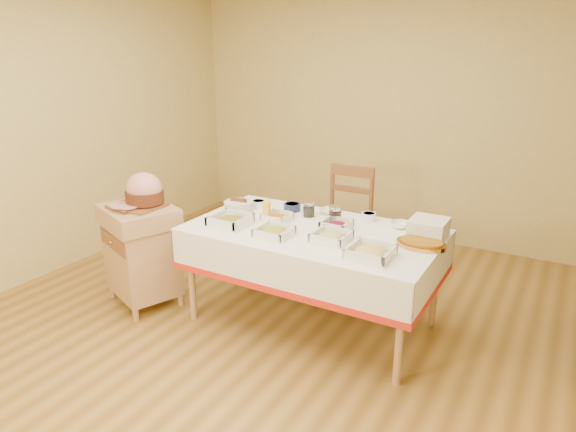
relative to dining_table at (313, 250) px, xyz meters
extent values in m
plane|color=olive|center=(-0.30, -0.30, -0.60)|extent=(5.00, 5.00, 0.00)
plane|color=#D0BB70|center=(-0.30, 2.20, 0.70)|extent=(4.50, 0.00, 4.50)
plane|color=#D0BB70|center=(-2.55, -0.30, 0.70)|extent=(0.00, 5.00, 5.00)
cube|color=tan|center=(0.00, 0.00, 0.13)|extent=(1.80, 1.00, 0.04)
cylinder|color=tan|center=(-0.82, -0.42, -0.24)|extent=(0.05, 0.05, 0.71)
cylinder|color=tan|center=(-0.82, 0.42, -0.24)|extent=(0.05, 0.05, 0.71)
cylinder|color=tan|center=(0.82, -0.42, -0.24)|extent=(0.05, 0.05, 0.71)
cylinder|color=tan|center=(0.82, 0.42, -0.24)|extent=(0.05, 0.05, 0.71)
cube|color=white|center=(0.00, 0.00, 0.16)|extent=(1.82, 1.02, 0.01)
cube|color=tan|center=(-1.35, -0.40, -0.21)|extent=(0.67, 0.62, 0.58)
cube|color=tan|center=(-1.35, -0.40, 0.16)|extent=(0.72, 0.67, 0.15)
cube|color=brown|center=(-1.35, -0.62, -0.01)|extent=(0.46, 0.19, 0.12)
sphere|color=#B98334|center=(-1.35, -0.63, -0.01)|extent=(0.03, 0.03, 0.03)
cylinder|color=tan|center=(-1.59, -0.59, -0.55)|extent=(0.05, 0.05, 0.10)
cylinder|color=tan|center=(-1.59, -0.20, -0.55)|extent=(0.05, 0.05, 0.10)
cylinder|color=tan|center=(-1.11, -0.59, -0.55)|extent=(0.05, 0.05, 0.10)
cylinder|color=tan|center=(-1.11, -0.20, -0.55)|extent=(0.05, 0.05, 0.10)
cube|color=brown|center=(-0.15, 0.87, -0.10)|extent=(0.46, 0.44, 0.03)
cylinder|color=brown|center=(-0.34, 0.68, -0.36)|extent=(0.04, 0.04, 0.48)
cylinder|color=brown|center=(-0.35, 1.06, -0.36)|extent=(0.04, 0.04, 0.48)
cylinder|color=brown|center=(0.05, 0.69, -0.36)|extent=(0.04, 0.04, 0.48)
cylinder|color=brown|center=(0.04, 1.07, -0.36)|extent=(0.04, 0.04, 0.48)
cylinder|color=brown|center=(-0.35, 1.06, 0.14)|extent=(0.04, 0.04, 0.51)
cylinder|color=brown|center=(0.04, 1.07, 0.14)|extent=(0.04, 0.04, 0.51)
cube|color=brown|center=(-0.15, 1.07, 0.36)|extent=(0.41, 0.04, 0.10)
cube|color=brown|center=(-1.35, -0.40, 0.24)|extent=(0.39, 0.31, 0.02)
ellipsoid|color=#D38C88|center=(-1.30, -0.36, 0.38)|extent=(0.29, 0.26, 0.25)
cylinder|color=#512512|center=(-1.30, -0.36, 0.31)|extent=(0.30, 0.30, 0.10)
cube|color=silver|center=(-1.40, -0.55, 0.26)|extent=(0.25, 0.11, 0.00)
cylinder|color=silver|center=(-1.43, -0.44, 0.26)|extent=(0.28, 0.08, 0.01)
cube|color=white|center=(-0.58, -0.23, 0.17)|extent=(0.27, 0.27, 0.02)
ellipsoid|color=#CA3F17|center=(-0.58, -0.23, 0.20)|extent=(0.20, 0.20, 0.07)
cylinder|color=silver|center=(-0.52, -0.26, 0.20)|extent=(0.16, 0.01, 0.12)
cube|color=white|center=(-0.18, -0.26, 0.17)|extent=(0.23, 0.23, 0.01)
ellipsoid|color=orange|center=(-0.18, -0.26, 0.19)|extent=(0.18, 0.18, 0.06)
cylinder|color=silver|center=(-0.13, -0.28, 0.19)|extent=(0.13, 0.01, 0.09)
cube|color=white|center=(0.21, -0.14, 0.17)|extent=(0.24, 0.24, 0.01)
ellipsoid|color=tan|center=(0.21, -0.14, 0.19)|extent=(0.18, 0.18, 0.06)
cylinder|color=silver|center=(0.27, -0.17, 0.19)|extent=(0.13, 0.01, 0.10)
cube|color=white|center=(0.55, -0.27, 0.17)|extent=(0.27, 0.27, 0.01)
ellipsoid|color=tan|center=(0.55, -0.27, 0.19)|extent=(0.21, 0.21, 0.07)
cylinder|color=silver|center=(0.61, -0.30, 0.20)|extent=(0.14, 0.01, 0.10)
cube|color=white|center=(-0.32, 0.03, 0.17)|extent=(0.20, 0.20, 0.01)
ellipsoid|color=#BF630E|center=(-0.32, 0.03, 0.19)|extent=(0.15, 0.15, 0.05)
cylinder|color=silver|center=(-0.28, 0.01, 0.19)|extent=(0.13, 0.01, 0.09)
cube|color=white|center=(0.14, 0.10, 0.17)|extent=(0.20, 0.20, 0.01)
ellipsoid|color=maroon|center=(0.14, 0.10, 0.19)|extent=(0.15, 0.15, 0.05)
cylinder|color=silver|center=(0.18, 0.08, 0.19)|extent=(0.13, 0.01, 0.09)
cylinder|color=white|center=(-0.64, 0.26, 0.19)|extent=(0.12, 0.12, 0.05)
cylinder|color=black|center=(-0.64, 0.26, 0.21)|extent=(0.10, 0.10, 0.02)
cylinder|color=navy|center=(-0.35, 0.31, 0.19)|extent=(0.14, 0.14, 0.06)
cylinder|color=maroon|center=(-0.35, 0.31, 0.21)|extent=(0.11, 0.11, 0.02)
cylinder|color=white|center=(0.28, 0.40, 0.19)|extent=(0.11, 0.11, 0.06)
cylinder|color=#BF630E|center=(0.28, 0.40, 0.21)|extent=(0.09, 0.09, 0.02)
imported|color=white|center=(-0.05, 0.39, 0.18)|extent=(0.17, 0.17, 0.04)
imported|color=white|center=(0.54, 0.35, 0.18)|extent=(0.14, 0.14, 0.04)
cylinder|color=silver|center=(-0.17, 0.25, 0.22)|extent=(0.09, 0.09, 0.11)
cylinder|color=silver|center=(-0.17, 0.25, 0.28)|extent=(0.09, 0.09, 0.01)
cylinder|color=black|center=(-0.17, 0.25, 0.20)|extent=(0.08, 0.08, 0.08)
cylinder|color=silver|center=(0.07, 0.22, 0.22)|extent=(0.10, 0.10, 0.12)
cylinder|color=silver|center=(0.07, 0.22, 0.28)|extent=(0.10, 0.10, 0.01)
cylinder|color=black|center=(0.07, 0.22, 0.20)|extent=(0.08, 0.08, 0.08)
cylinder|color=yellow|center=(-0.39, -0.02, 0.24)|extent=(0.06, 0.06, 0.15)
cone|color=yellow|center=(-0.39, -0.02, 0.34)|extent=(0.04, 0.04, 0.04)
cylinder|color=silver|center=(-0.71, 0.08, 0.20)|extent=(0.23, 0.23, 0.08)
cube|color=white|center=(0.77, 0.26, 0.17)|extent=(0.25, 0.25, 0.01)
cube|color=white|center=(0.77, 0.26, 0.18)|extent=(0.25, 0.25, 0.01)
cube|color=white|center=(0.77, 0.26, 0.20)|extent=(0.25, 0.25, 0.01)
cube|color=white|center=(0.77, 0.26, 0.21)|extent=(0.25, 0.25, 0.01)
cube|color=white|center=(0.77, 0.26, 0.23)|extent=(0.25, 0.25, 0.01)
cube|color=white|center=(0.77, 0.26, 0.24)|extent=(0.25, 0.25, 0.01)
cube|color=white|center=(0.77, 0.26, 0.26)|extent=(0.25, 0.25, 0.01)
cube|color=white|center=(0.77, 0.26, 0.28)|extent=(0.25, 0.25, 0.01)
cube|color=white|center=(0.77, 0.26, 0.29)|extent=(0.25, 0.25, 0.01)
ellipsoid|color=#B98334|center=(0.78, 0.07, 0.18)|extent=(0.34, 0.24, 0.03)
ellipsoid|color=#9E5E11|center=(0.78, 0.07, 0.19)|extent=(0.29, 0.20, 0.03)
camera|label=1|loc=(1.59, -3.14, 1.45)|focal=32.00mm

